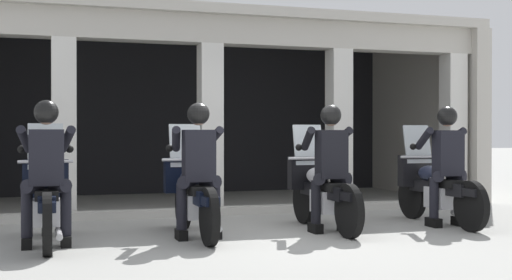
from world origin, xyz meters
name	(u,v)px	position (x,y,z in m)	size (l,w,h in m)	color
ground_plane	(207,209)	(0.00, 3.00, 0.00)	(80.00, 80.00, 0.00)	#999993
station_building	(183,90)	(-0.03, 4.73, 2.04)	(9.98, 4.19, 3.24)	black
kerb_strip	(218,211)	(-0.03, 2.16, 0.06)	(9.48, 0.24, 0.12)	#B7B5AD
motorcycle_far_left	(46,199)	(-2.53, 0.18, 0.50)	(0.62, 2.04, 1.35)	black
police_officer_far_left	(46,160)	(-2.53, -0.11, 0.94)	(0.63, 0.61, 1.58)	black
motorcycle_center_left	(193,194)	(-0.84, 0.26, 0.50)	(0.62, 2.04, 1.35)	black
police_officer_center_left	(198,158)	(-0.84, -0.03, 0.94)	(0.63, 0.61, 1.58)	black
motorcycle_center_right	(321,190)	(0.84, 0.29, 0.50)	(0.62, 2.04, 1.35)	black
police_officer_center_right	(330,157)	(0.84, 0.00, 0.94)	(0.63, 0.61, 1.58)	black
motorcycle_far_right	(435,187)	(2.53, 0.31, 0.50)	(0.62, 2.04, 1.35)	black
police_officer_far_right	(447,155)	(2.53, 0.03, 0.94)	(0.63, 0.61, 1.58)	black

